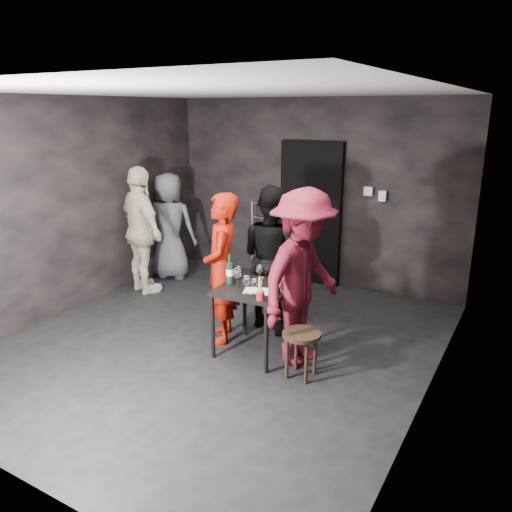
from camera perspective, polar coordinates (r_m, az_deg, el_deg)
The scene contains 26 objects.
floor at distance 5.73m, azimuth -4.29°, elevation -9.84°, with size 4.50×5.00×0.02m, color black.
ceiling at distance 5.14m, azimuth -4.97°, elevation 18.27°, with size 4.50×5.00×0.02m, color silver.
wall_back at distance 7.42m, azimuth 6.51°, elevation 7.19°, with size 4.50×0.04×2.70m, color black.
wall_left at distance 6.79m, azimuth -20.51°, elevation 5.38°, with size 0.04×5.00×2.70m, color black.
wall_right at distance 4.43m, azimuth 20.11°, elevation -0.06°, with size 0.04×5.00×2.70m, color black.
doorway at distance 7.42m, azimuth 6.25°, elevation 4.84°, with size 0.95×0.10×2.10m, color black.
wallbox_upper at distance 7.06m, azimuth 12.73°, elevation 7.25°, with size 0.12×0.06×0.12m, color #B7B7B2.
wallbox_lower at distance 7.02m, azimuth 14.27°, elevation 6.67°, with size 0.10×0.06×0.14m, color #B7B7B2.
hand_truck at distance 7.77m, azimuth 0.55°, elevation -0.89°, with size 0.39×0.34×1.18m.
tasting_table at distance 5.24m, azimuth -0.16°, elevation -4.59°, with size 0.72×0.72×0.75m.
stool at distance 4.90m, azimuth 5.22°, elevation -9.61°, with size 0.38×0.38×0.47m.
server_red at distance 5.49m, azimuth -3.97°, elevation -0.43°, with size 0.69×0.45×1.88m, color #9A1404.
woman_black at distance 5.83m, azimuth 1.90°, elevation 0.99°, with size 0.95×0.52×1.95m, color black.
man_maroon at distance 4.95m, azimuth 5.41°, elevation -0.46°, with size 1.42×0.66×2.19m, color maroon.
bystander_cream at distance 7.11m, azimuth -13.05°, elevation 4.21°, with size 1.26×0.60×2.15m, color #F4E6C9.
bystander_grey at distance 7.72m, azimuth -9.82°, elevation 3.88°, with size 0.86×0.47×1.77m, color #54535C.
tasting_mat at distance 5.09m, azimuth 0.25°, elevation -4.03°, with size 0.29×0.19×0.00m, color white.
wine_glass_a at distance 5.18m, azimuth -2.18°, elevation -2.40°, with size 0.08×0.08×0.22m, color white, non-canonical shape.
wine_glass_b at distance 5.32m, azimuth -2.04°, elevation -2.04°, with size 0.07×0.07×0.19m, color white, non-canonical shape.
wine_glass_c at distance 5.34m, azimuth 0.38°, elevation -1.91°, with size 0.08×0.08×0.20m, color white, non-canonical shape.
wine_glass_d at distance 4.98m, azimuth -1.10°, elevation -3.22°, with size 0.08×0.08×0.21m, color white, non-canonical shape.
wine_glass_e at distance 4.97m, azimuth -0.20°, elevation -3.44°, with size 0.07×0.07×0.18m, color white, non-canonical shape.
wine_glass_f at distance 5.18m, azimuth 1.94°, elevation -2.47°, with size 0.08×0.08×0.20m, color white, non-canonical shape.
wine_bottle at distance 5.28m, azimuth -3.01°, elevation -1.87°, with size 0.08×0.08×0.32m.
breadstick_cup at distance 4.82m, azimuth 0.52°, elevation -3.80°, with size 0.08×0.08×0.25m.
reserved_card at distance 5.06m, azimuth 2.64°, elevation -3.64°, with size 0.07×0.12×0.09m, color white, non-canonical shape.
Camera 1 is at (2.94, -4.21, 2.53)m, focal length 35.00 mm.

